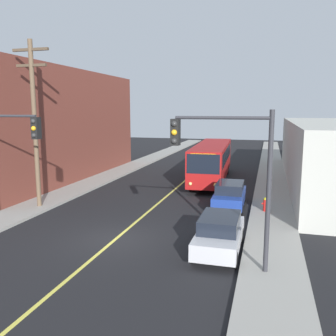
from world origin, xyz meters
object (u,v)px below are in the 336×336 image
at_px(parked_car_silver, 220,233).
at_px(utility_pole_near, 34,117).
at_px(city_bus, 212,160).
at_px(parked_car_blue, 230,195).
at_px(traffic_signal_right_corner, 227,160).
at_px(fire_hydrant, 265,204).
at_px(traffic_signal_left_corner, 2,149).

height_order(parked_car_silver, utility_pole_near, utility_pole_near).
xyz_separation_m(city_bus, parked_car_blue, (2.46, -8.36, -0.98)).
relative_size(city_bus, utility_pole_near, 1.21).
height_order(city_bus, traffic_signal_right_corner, traffic_signal_right_corner).
distance_m(utility_pole_near, traffic_signal_right_corner, 13.68).
distance_m(city_bus, parked_car_silver, 15.96).
bearing_deg(utility_pole_near, traffic_signal_right_corner, -25.27).
bearing_deg(utility_pole_near, fire_hydrant, 10.58).
relative_size(city_bus, traffic_signal_left_corner, 2.04).
height_order(parked_car_silver, fire_hydrant, parked_car_silver).
xyz_separation_m(parked_car_silver, traffic_signal_right_corner, (0.42, -1.82, 3.46)).
relative_size(parked_car_blue, fire_hydrant, 5.26).
height_order(traffic_signal_left_corner, traffic_signal_right_corner, same).
height_order(city_bus, parked_car_blue, city_bus).
bearing_deg(traffic_signal_right_corner, utility_pole_near, 154.73).
distance_m(parked_car_silver, utility_pole_near, 13.44).
relative_size(traffic_signal_left_corner, fire_hydrant, 7.14).
height_order(parked_car_blue, traffic_signal_right_corner, traffic_signal_right_corner).
bearing_deg(parked_car_silver, fire_hydrant, 74.14).
height_order(parked_car_silver, parked_car_blue, same).
bearing_deg(traffic_signal_left_corner, utility_pole_near, 107.51).
bearing_deg(parked_car_silver, traffic_signal_left_corner, -176.12).
bearing_deg(city_bus, traffic_signal_left_corner, -114.91).
bearing_deg(parked_car_blue, city_bus, 106.36).
xyz_separation_m(traffic_signal_left_corner, traffic_signal_right_corner, (10.82, -1.12, 0.00)).
distance_m(city_bus, parked_car_blue, 8.77).
height_order(city_bus, utility_pole_near, utility_pole_near).
xyz_separation_m(parked_car_silver, parked_car_blue, (-0.33, 7.33, 0.00)).
distance_m(parked_car_blue, traffic_signal_right_corner, 9.81).
height_order(parked_car_blue, traffic_signal_left_corner, traffic_signal_left_corner).
bearing_deg(traffic_signal_left_corner, fire_hydrant, 30.63).
bearing_deg(fire_hydrant, utility_pole_near, -169.42).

